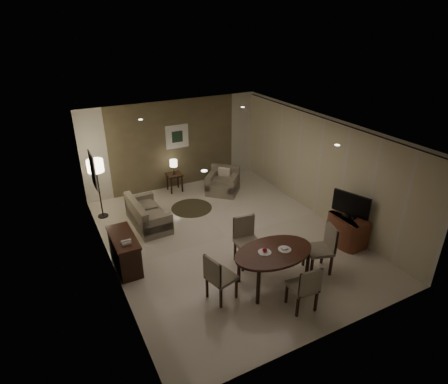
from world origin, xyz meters
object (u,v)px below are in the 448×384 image
armchair (223,181)px  dining_table (273,268)px  chair_far (248,243)px  chair_left (222,277)px  chair_right (319,249)px  chair_near (302,286)px  floor_lamp (99,189)px  console_desk (125,252)px  tv_cabinet (347,230)px  side_table (175,182)px  sofa (148,212)px

armchair → dining_table: bearing=-60.9°
chair_far → chair_left: bearing=-139.1°
chair_right → chair_near: bearing=-36.9°
dining_table → floor_lamp: floor_lamp is taller
armchair → console_desk: bearing=-103.7°
tv_cabinet → side_table: (-2.59, 4.62, -0.07)m
dining_table → sofa: size_ratio=1.09×
dining_table → chair_near: (0.09, -0.80, 0.10)m
side_table → floor_lamp: (-2.31, -0.63, 0.53)m
sofa → armchair: (2.57, 0.82, 0.03)m
chair_near → sofa: 4.52m
chair_near → armchair: bearing=-94.5°
dining_table → chair_far: chair_far is taller
sofa → chair_left: bearing=-175.0°
floor_lamp → chair_near: bearing=-63.8°
chair_left → dining_table: bearing=-110.0°
chair_left → armchair: (2.16, 4.14, -0.11)m
chair_far → floor_lamp: 4.34m
tv_cabinet → dining_table: size_ratio=0.54×
dining_table → armchair: bearing=75.9°
armchair → floor_lamp: bearing=-139.7°
side_table → chair_left: bearing=-100.6°
tv_cabinet → floor_lamp: size_ratio=0.55×
chair_right → side_table: (-1.25, 5.13, -0.25)m
dining_table → floor_lamp: size_ratio=1.02×
dining_table → chair_left: chair_left is taller
sofa → floor_lamp: 1.47m
chair_right → tv_cabinet: bearing=127.8°
console_desk → chair_left: 2.30m
chair_near → armchair: size_ratio=1.11×
chair_near → chair_far: (-0.18, 1.62, 0.04)m
chair_far → chair_left: chair_far is taller
tv_cabinet → dining_table: 2.45m
side_table → chair_near: bearing=-87.4°
dining_table → chair_left: 1.10m
chair_near → floor_lamp: bearing=-57.4°
chair_left → armchair: chair_left is taller
console_desk → chair_near: chair_near is taller
dining_table → floor_lamp: (-2.48, 4.42, 0.43)m
tv_cabinet → dining_table: dining_table is taller
chair_right → sofa: chair_right is taller
tv_cabinet → console_desk: bearing=162.9°
chair_left → side_table: chair_left is taller
tv_cabinet → floor_lamp: floor_lamp is taller
dining_table → chair_near: size_ratio=1.71×
chair_left → tv_cabinet: bearing=-99.3°
dining_table → chair_far: bearing=96.1°
console_desk → dining_table: 3.14m
console_desk → floor_lamp: (-0.00, 2.49, 0.44)m
chair_far → chair_right: (1.17, -0.89, -0.00)m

